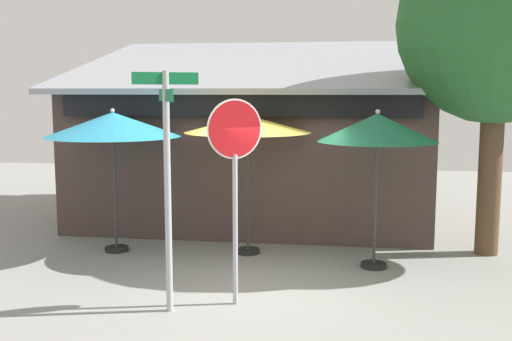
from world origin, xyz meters
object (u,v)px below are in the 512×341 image
shade_tree (509,28)px  street_sign_post (168,168)px  patio_umbrella_mustard_center (248,125)px  patio_umbrella_forest_green_right (377,129)px  patio_umbrella_teal_left (113,125)px  stop_sign (235,161)px

shade_tree → street_sign_post: bearing=-145.0°
patio_umbrella_mustard_center → shade_tree: 4.90m
patio_umbrella_mustard_center → patio_umbrella_forest_green_right: 2.35m
street_sign_post → patio_umbrella_mustard_center: street_sign_post is taller
street_sign_post → patio_umbrella_teal_left: bearing=123.5°
stop_sign → patio_umbrella_mustard_center: bearing=95.4°
street_sign_post → patio_umbrella_mustard_center: 3.14m
street_sign_post → stop_sign: size_ratio=1.13×
street_sign_post → shade_tree: shade_tree is taller
stop_sign → patio_umbrella_forest_green_right: bearing=45.8°
street_sign_post → patio_umbrella_mustard_center: bearing=79.1°
patio_umbrella_mustard_center → patio_umbrella_forest_green_right: (2.28, -0.59, -0.01)m
street_sign_post → patio_umbrella_mustard_center: (0.59, 3.06, 0.39)m
patio_umbrella_forest_green_right → shade_tree: bearing=26.3°
patio_umbrella_teal_left → patio_umbrella_forest_green_right: size_ratio=0.99×
patio_umbrella_mustard_center → shade_tree: size_ratio=0.44×
stop_sign → patio_umbrella_forest_green_right: 2.92m
patio_umbrella_mustard_center → patio_umbrella_forest_green_right: bearing=-14.5°
patio_umbrella_forest_green_right → shade_tree: (2.28, 1.13, 1.71)m
stop_sign → patio_umbrella_teal_left: stop_sign is taller
patio_umbrella_teal_left → shade_tree: 7.28m
street_sign_post → patio_umbrella_forest_green_right: size_ratio=1.21×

